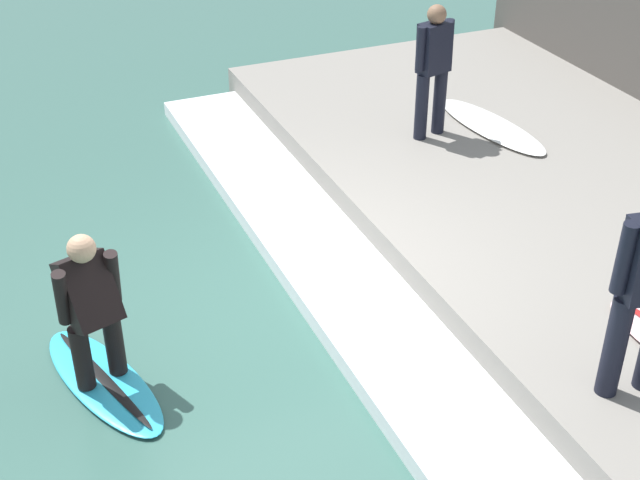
% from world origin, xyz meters
% --- Properties ---
extents(ground_plane, '(28.00, 28.00, 0.00)m').
position_xyz_m(ground_plane, '(0.00, 0.00, 0.00)').
color(ground_plane, '#386056').
extents(concrete_ledge, '(4.40, 10.00, 0.41)m').
position_xyz_m(concrete_ledge, '(3.26, 0.00, 0.21)').
color(concrete_ledge, gray).
rests_on(concrete_ledge, ground_plane).
extents(wave_foam_crest, '(0.98, 9.50, 0.17)m').
position_xyz_m(wave_foam_crest, '(0.57, 0.00, 0.09)').
color(wave_foam_crest, white).
rests_on(wave_foam_crest, ground_plane).
extents(surfboard_riding, '(0.97, 1.73, 0.07)m').
position_xyz_m(surfboard_riding, '(-1.75, -0.31, 0.03)').
color(surfboard_riding, '#2DADD1').
rests_on(surfboard_riding, ground_plane).
extents(surfer_riding, '(0.51, 0.53, 1.35)m').
position_xyz_m(surfer_riding, '(-1.75, -0.31, 0.81)').
color(surfer_riding, black).
rests_on(surfer_riding, surfboard_riding).
extents(surfer_waiting_near, '(0.50, 0.30, 1.52)m').
position_xyz_m(surfer_waiting_near, '(2.53, 2.06, 1.27)').
color(surfer_waiting_near, black).
rests_on(surfer_waiting_near, concrete_ledge).
extents(surfboard_waiting_near, '(0.73, 1.85, 0.06)m').
position_xyz_m(surfboard_waiting_near, '(3.30, 1.93, 0.44)').
color(surfboard_waiting_near, white).
rests_on(surfboard_waiting_near, concrete_ledge).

